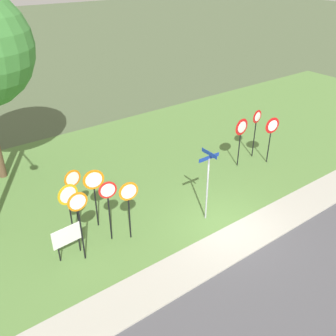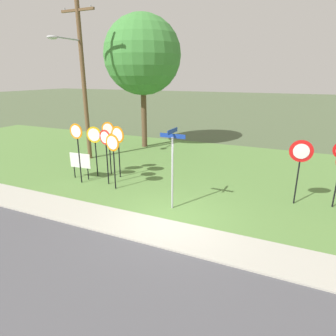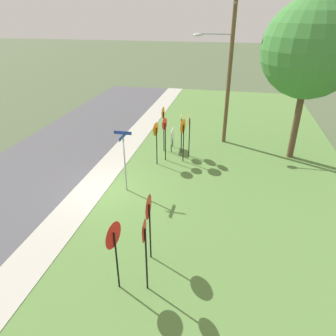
% 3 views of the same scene
% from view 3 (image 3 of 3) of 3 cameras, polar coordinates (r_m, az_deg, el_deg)
% --- Properties ---
extents(ground_plane, '(160.00, 160.00, 0.00)m').
position_cam_3_polar(ground_plane, '(15.14, -11.28, -4.23)').
color(ground_plane, '#4C5B3D').
extents(road_asphalt, '(44.00, 6.40, 0.01)m').
position_cam_3_polar(road_asphalt, '(17.47, -25.98, -2.16)').
color(road_asphalt, '#4C4C51').
rests_on(road_asphalt, ground_plane).
extents(sidewalk_strip, '(44.00, 1.60, 0.06)m').
position_cam_3_polar(sidewalk_strip, '(15.43, -14.03, -3.77)').
color(sidewalk_strip, '#ADAA9E').
rests_on(sidewalk_strip, ground_plane).
extents(grass_median, '(44.00, 12.00, 0.04)m').
position_cam_3_polar(grass_median, '(14.09, 12.04, -6.79)').
color(grass_median, '#567F3D').
rests_on(grass_median, ground_plane).
extents(stop_sign_near_left, '(0.65, 0.14, 2.50)m').
position_cam_3_polar(stop_sign_near_left, '(17.14, -0.59, 6.96)').
color(stop_sign_near_left, black).
rests_on(stop_sign_near_left, grass_median).
extents(stop_sign_near_right, '(0.68, 0.09, 2.75)m').
position_cam_3_polar(stop_sign_near_right, '(18.30, -0.87, 8.89)').
color(stop_sign_near_right, black).
rests_on(stop_sign_near_right, grass_median).
extents(stop_sign_far_left, '(0.78, 0.18, 2.50)m').
position_cam_3_polar(stop_sign_far_left, '(16.98, 2.79, 6.85)').
color(stop_sign_far_left, black).
rests_on(stop_sign_far_left, grass_median).
extents(stop_sign_far_center, '(0.72, 0.13, 2.43)m').
position_cam_3_polar(stop_sign_far_center, '(16.66, -2.23, 6.21)').
color(stop_sign_far_center, black).
rests_on(stop_sign_far_center, grass_median).
extents(stop_sign_far_right, '(0.77, 0.15, 2.45)m').
position_cam_3_polar(stop_sign_far_right, '(18.08, 2.44, 8.00)').
color(stop_sign_far_right, black).
rests_on(stop_sign_far_right, grass_median).
extents(stop_sign_center_tall, '(0.65, 0.13, 2.62)m').
position_cam_3_polar(stop_sign_center_tall, '(17.57, 3.93, 7.70)').
color(stop_sign_center_tall, black).
rests_on(stop_sign_center_tall, grass_median).
extents(yield_sign_near_left, '(0.83, 0.11, 2.51)m').
position_cam_3_polar(yield_sign_near_left, '(10.08, -3.64, -8.17)').
color(yield_sign_near_left, black).
rests_on(yield_sign_near_left, grass_median).
extents(yield_sign_near_right, '(0.68, 0.12, 2.56)m').
position_cam_3_polar(yield_sign_near_right, '(8.99, -4.37, -13.08)').
color(yield_sign_near_right, black).
rests_on(yield_sign_near_right, grass_median).
extents(yield_sign_far_left, '(0.81, 0.18, 2.43)m').
position_cam_3_polar(yield_sign_far_left, '(9.20, -9.99, -13.12)').
color(yield_sign_far_left, black).
rests_on(yield_sign_far_left, grass_median).
extents(street_name_post, '(0.96, 0.82, 2.99)m').
position_cam_3_polar(street_name_post, '(14.19, -8.07, 2.15)').
color(street_name_post, '#9EA0A8').
rests_on(street_name_post, grass_median).
extents(utility_pole, '(2.10, 2.37, 9.03)m').
position_cam_3_polar(utility_pole, '(19.47, 10.95, 18.28)').
color(utility_pole, brown).
rests_on(utility_pole, grass_median).
extents(notice_board, '(1.10, 0.11, 1.25)m').
position_cam_3_polar(notice_board, '(18.93, 0.75, 5.83)').
color(notice_board, black).
rests_on(notice_board, grass_median).
extents(oak_tree_left, '(4.94, 4.94, 8.42)m').
position_cam_3_polar(oak_tree_left, '(18.12, 24.84, 19.22)').
color(oak_tree_left, brown).
rests_on(oak_tree_left, grass_median).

